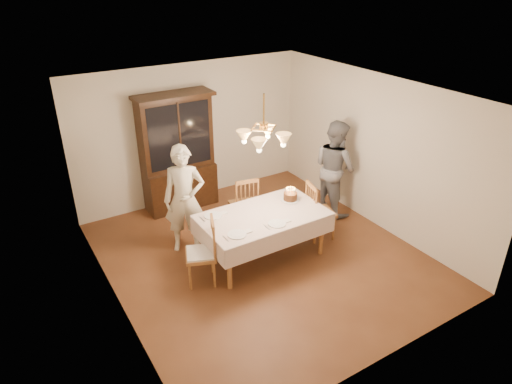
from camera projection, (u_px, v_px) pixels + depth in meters
ground at (263, 256)px, 7.21m from camera, size 5.00×5.00×0.00m
room_shell at (263, 164)px, 6.50m from camera, size 5.00×5.00×5.00m
dining_table at (263, 219)px, 6.90m from camera, size 1.90×1.10×0.76m
china_hutch at (178, 154)px, 8.27m from camera, size 1.38×0.54×2.16m
chair_far_side at (244, 205)px, 7.78m from camera, size 0.51×0.49×1.00m
chair_left_end at (201, 255)px, 6.45m from camera, size 0.55×0.57×1.00m
chair_right_end at (320, 213)px, 7.54m from camera, size 0.51×0.53×1.00m
elderly_woman at (185, 200)px, 7.04m from camera, size 0.76×0.67×1.76m
adult_in_grey at (335, 167)px, 8.16m from camera, size 0.66×0.85×1.74m
birthday_cake at (290, 197)px, 7.25m from camera, size 0.30×0.30×0.21m
place_setting_near_left at (238, 234)px, 6.35m from camera, size 0.42×0.27×0.02m
place_setting_near_right at (278, 223)px, 6.61m from camera, size 0.41×0.26×0.02m
place_setting_far_left at (214, 215)px, 6.82m from camera, size 0.42×0.27×0.02m
chandelier at (264, 138)px, 6.32m from camera, size 0.62×0.62×0.73m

